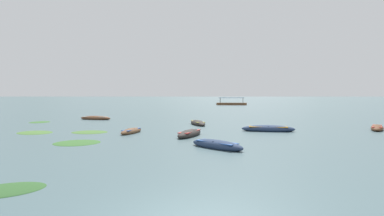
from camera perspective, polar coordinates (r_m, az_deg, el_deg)
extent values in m
plane|color=#476066|center=(1506.62, 4.23, 2.21)|extent=(6000.00, 6000.00, 0.00)
cone|color=#56665B|center=(2734.45, -26.91, 5.59)|extent=(1144.15, 1144.15, 340.92)
cone|color=#4C5B56|center=(2453.88, -6.12, 6.95)|extent=(1639.18, 1639.18, 402.62)
cone|color=slate|center=(2227.76, 23.08, 4.97)|extent=(670.27, 670.27, 225.28)
ellipsoid|color=#2D2826|center=(30.94, 1.09, -2.84)|extent=(2.28, 4.40, 0.56)
cube|color=olive|center=(30.93, 1.09, -2.54)|extent=(1.64, 3.17, 0.05)
cube|color=#2D2826|center=(30.93, 1.09, -2.44)|extent=(0.75, 0.29, 0.04)
ellipsoid|color=navy|center=(26.02, 14.11, -3.84)|extent=(4.44, 1.71, 0.64)
cube|color=orange|center=(26.00, 14.11, -3.42)|extent=(3.20, 1.23, 0.05)
cube|color=navy|center=(26.00, 14.11, -3.31)|extent=(0.17, 0.86, 0.04)
ellipsoid|color=#2D2826|center=(22.21, -0.46, -4.85)|extent=(2.09, 3.86, 0.60)
cube|color=#B22D28|center=(22.19, -0.46, -4.39)|extent=(1.50, 2.78, 0.05)
cube|color=#2D2826|center=(22.18, -0.46, -4.26)|extent=(0.70, 0.28, 0.04)
ellipsoid|color=navy|center=(17.26, 4.67, -6.96)|extent=(3.39, 3.14, 0.58)
cube|color=#28519E|center=(17.23, 4.67, -6.38)|extent=(2.44, 2.26, 0.05)
cube|color=navy|center=(17.22, 4.67, -6.22)|extent=(0.52, 0.57, 0.04)
ellipsoid|color=brown|center=(24.46, -11.33, -4.31)|extent=(1.43, 3.18, 0.50)
cube|color=#28519E|center=(24.44, -11.33, -3.96)|extent=(1.03, 2.29, 0.05)
cube|color=brown|center=(24.43, -11.33, -3.85)|extent=(0.59, 0.19, 0.04)
ellipsoid|color=brown|center=(30.80, 31.43, -3.22)|extent=(2.57, 3.77, 0.54)
cube|color=#B22D28|center=(30.78, 31.44, -2.92)|extent=(1.85, 2.71, 0.05)
cube|color=brown|center=(30.78, 31.44, -2.83)|extent=(0.62, 0.37, 0.04)
ellipsoid|color=brown|center=(39.47, -17.68, -1.83)|extent=(4.33, 2.14, 0.57)
cube|color=#B7B2A3|center=(39.46, -17.69, -1.58)|extent=(3.12, 1.54, 0.05)
cube|color=brown|center=(39.46, -17.69, -1.51)|extent=(0.27, 0.85, 0.04)
cube|color=brown|center=(96.40, 7.43, 0.71)|extent=(9.57, 3.50, 0.90)
cylinder|color=#4C4742|center=(95.40, 5.28, 1.38)|extent=(0.10, 0.10, 1.80)
cylinder|color=#4C4742|center=(97.57, 5.35, 1.40)|extent=(0.10, 0.10, 1.80)
cylinder|color=#4C4742|center=(95.31, 9.57, 1.36)|extent=(0.10, 0.10, 1.80)
cylinder|color=#4C4742|center=(97.48, 9.54, 1.38)|extent=(0.10, 0.10, 1.80)
cube|color=#334C75|center=(96.36, 7.44, 1.92)|extent=(8.04, 2.94, 0.12)
ellipsoid|color=#477033|center=(27.34, -27.44, -4.14)|extent=(3.96, 3.79, 0.14)
ellipsoid|color=#2D5628|center=(11.43, -31.78, -13.02)|extent=(2.91, 2.67, 0.14)
ellipsoid|color=#38662D|center=(20.42, -20.78, -6.15)|extent=(3.56, 3.47, 0.14)
ellipsoid|color=#38662D|center=(37.78, -26.69, -2.41)|extent=(2.31, 2.77, 0.14)
ellipsoid|color=#477033|center=(25.91, -18.66, -4.35)|extent=(3.13, 2.72, 0.14)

